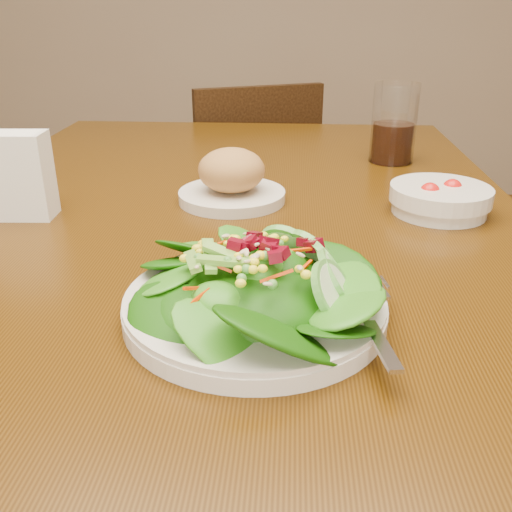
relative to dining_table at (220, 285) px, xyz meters
name	(u,v)px	position (x,y,z in m)	size (l,w,h in m)	color
dining_table	(220,285)	(0.00, 0.00, 0.00)	(0.90, 1.40, 0.75)	#442908
chair_far	(247,211)	(-0.03, 0.91, -0.21)	(0.50, 0.50, 0.83)	black
salad_plate	(264,291)	(0.08, -0.26, 0.13)	(0.26, 0.26, 0.07)	silver
bread_plate	(232,180)	(0.01, 0.09, 0.13)	(0.16, 0.16, 0.08)	silver
tomato_bowl	(440,199)	(0.32, 0.06, 0.12)	(0.15, 0.15, 0.05)	silver
drinking_glass	(393,129)	(0.29, 0.35, 0.16)	(0.08, 0.08, 0.15)	silver
napkin_holder	(16,173)	(-0.28, 0.00, 0.17)	(0.10, 0.06, 0.12)	white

